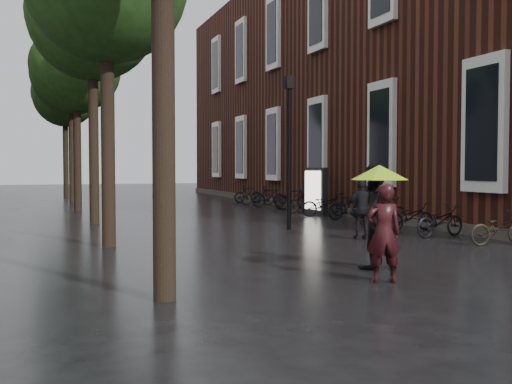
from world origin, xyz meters
name	(u,v)px	position (x,y,z in m)	size (l,w,h in m)	color
ground	(446,293)	(0.00, 0.00, 0.00)	(120.00, 120.00, 0.00)	black
brick_building	(373,86)	(10.47, 19.46, 5.99)	(10.20, 33.20, 12.00)	#38160F
street_trees	(83,46)	(-3.99, 15.91, 6.34)	(4.33, 34.03, 8.91)	black
person_burgundy	(384,233)	(-0.42, 1.06, 0.80)	(0.59, 0.38, 1.61)	black
person_black	(373,216)	(0.11, 2.26, 0.97)	(0.94, 0.73, 1.93)	black
lime_umbrella	(379,172)	(-0.16, 1.61, 1.78)	(1.00, 1.00, 1.48)	black
pedestrian_walking	(362,209)	(2.21, 6.26, 0.77)	(0.91, 0.38, 1.55)	black
parked_bicycles	(328,205)	(4.58, 12.81, 0.46)	(2.11, 18.51, 1.01)	black
ad_lightbox	(316,191)	(4.49, 13.69, 0.92)	(0.28, 1.22, 1.84)	black
lamp_post	(289,137)	(1.39, 9.12, 2.76)	(0.23, 0.23, 4.55)	black
cycle_sign	(92,163)	(-3.49, 18.42, 2.04)	(0.16, 0.56, 3.09)	#262628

